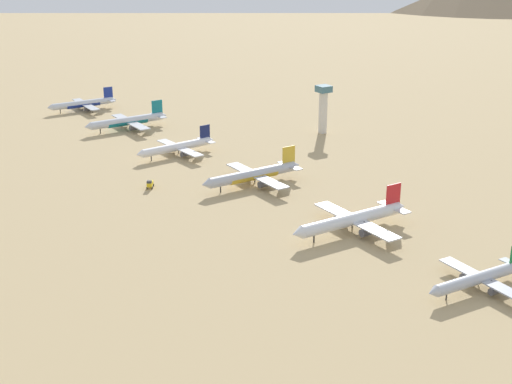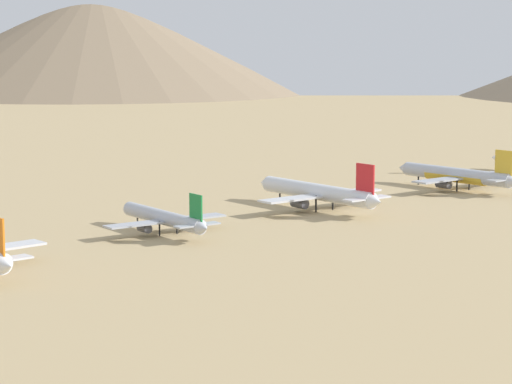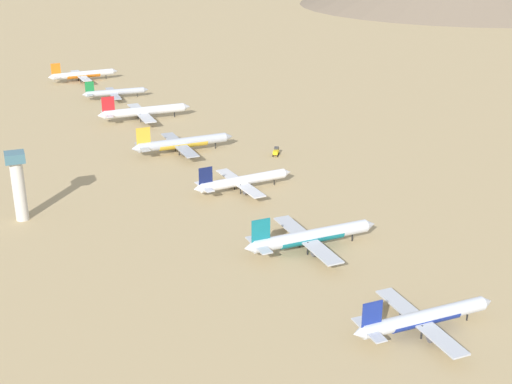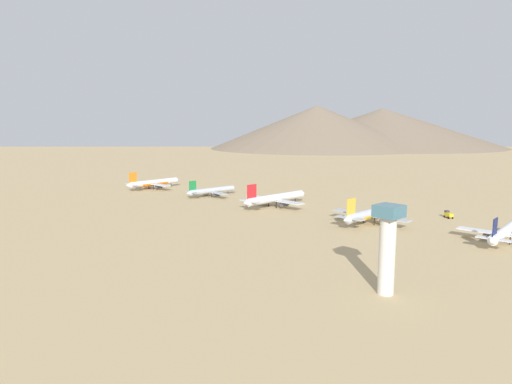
% 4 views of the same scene
% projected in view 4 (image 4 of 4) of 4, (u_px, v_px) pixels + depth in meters
% --- Properties ---
extents(ground_plane, '(2191.84, 2191.84, 0.00)m').
position_uv_depth(ground_plane, '(369.00, 222.00, 228.32)').
color(ground_plane, tan).
extents(parked_jet_2, '(45.78, 37.33, 13.20)m').
position_uv_depth(parked_jet_2, '(504.00, 232.00, 188.55)').
color(parked_jet_2, white).
rests_on(parked_jet_2, ground).
extents(parked_jet_3, '(52.12, 42.32, 15.03)m').
position_uv_depth(parked_jet_3, '(372.00, 214.00, 225.39)').
color(parked_jet_3, '#B2B7C1').
rests_on(parked_jet_3, ground).
extents(parked_jet_4, '(54.08, 43.85, 15.61)m').
position_uv_depth(parked_jet_4, '(275.00, 198.00, 270.28)').
color(parked_jet_4, silver).
rests_on(parked_jet_4, ground).
extents(parked_jet_5, '(42.43, 34.38, 12.26)m').
position_uv_depth(parked_jet_5, '(212.00, 191.00, 308.82)').
color(parked_jet_5, '#B2B7C1').
rests_on(parked_jet_5, ground).
extents(parked_jet_6, '(49.75, 40.53, 14.34)m').
position_uv_depth(parked_jet_6, '(154.00, 183.00, 345.10)').
color(parked_jet_6, silver).
rests_on(parked_jet_6, ground).
extents(service_truck, '(4.92, 5.69, 3.90)m').
position_uv_depth(service_truck, '(448.00, 214.00, 238.07)').
color(service_truck, yellow).
rests_on(service_truck, ground).
extents(control_tower, '(7.20, 7.20, 26.92)m').
position_uv_depth(control_tower, '(387.00, 244.00, 129.76)').
color(control_tower, beige).
rests_on(control_tower, ground).
extents(desert_hill_1, '(518.31, 518.31, 85.41)m').
position_uv_depth(desert_hill_1, '(382.00, 127.00, 1001.75)').
color(desert_hill_1, '#7A6854').
rests_on(desert_hill_1, ground).
extents(desert_hill_3, '(444.06, 444.06, 88.49)m').
position_uv_depth(desert_hill_3, '(317.00, 127.00, 925.62)').
color(desert_hill_3, '#7A6854').
rests_on(desert_hill_3, ground).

